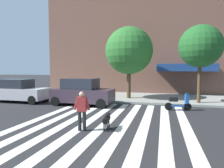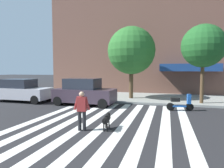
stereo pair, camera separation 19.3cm
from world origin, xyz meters
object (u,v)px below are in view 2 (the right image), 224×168
at_px(parked_car_near_curb, 21,91).
at_px(street_tree_middle, 203,46).
at_px(pedestrian_dog_walker, 82,109).
at_px(parked_car_behind_first, 84,92).
at_px(dog_on_leash, 107,119).
at_px(parked_scooter, 180,103).
at_px(street_tree_nearest, 131,51).

relative_size(parked_car_near_curb, street_tree_middle, 0.86).
xyz_separation_m(parked_car_near_curb, pedestrian_dog_walker, (7.92, -5.52, 0.07)).
xyz_separation_m(parked_car_behind_first, street_tree_middle, (8.15, 2.25, 3.27)).
bearing_deg(pedestrian_dog_walker, dog_on_leash, 24.85).
distance_m(parked_car_behind_first, pedestrian_dog_walker, 6.01).
bearing_deg(parked_car_behind_first, dog_on_leash, -56.78).
xyz_separation_m(parked_scooter, pedestrian_dog_walker, (-4.17, -5.30, 0.45)).
bearing_deg(street_tree_middle, parked_car_behind_first, -164.57).
bearing_deg(dog_on_leash, pedestrian_dog_walker, -155.15).
relative_size(street_tree_middle, pedestrian_dog_walker, 3.40).
distance_m(street_tree_middle, dog_on_leash, 9.54).
height_order(street_tree_nearest, dog_on_leash, street_tree_nearest).
relative_size(parked_car_near_curb, street_tree_nearest, 0.81).
bearing_deg(street_tree_nearest, pedestrian_dog_walker, -92.81).
bearing_deg(parked_car_near_curb, street_tree_middle, 9.34).
xyz_separation_m(parked_car_behind_first, street_tree_nearest, (2.82, 3.32, 3.20)).
distance_m(street_tree_nearest, dog_on_leash, 9.18).
height_order(parked_car_near_curb, street_tree_middle, street_tree_middle).
xyz_separation_m(parked_car_near_curb, parked_car_behind_first, (5.53, 0.00, 0.07)).
xyz_separation_m(parked_scooter, dog_on_leash, (-3.23, -4.87, -0.03)).
bearing_deg(parked_car_behind_first, parked_scooter, -1.85).
bearing_deg(street_tree_middle, dog_on_leash, -123.34).
bearing_deg(parked_scooter, pedestrian_dog_walker, -128.17).
distance_m(parked_scooter, street_tree_middle, 4.74).
distance_m(parked_car_near_curb, street_tree_nearest, 9.57).
bearing_deg(street_tree_nearest, street_tree_middle, -11.33).
height_order(parked_car_behind_first, dog_on_leash, parked_car_behind_first).
bearing_deg(parked_car_near_curb, street_tree_nearest, 21.67).
relative_size(parked_car_near_curb, parked_car_behind_first, 1.09).
distance_m(parked_scooter, dog_on_leash, 5.84).
distance_m(parked_scooter, pedestrian_dog_walker, 6.76).
relative_size(parked_car_behind_first, parked_scooter, 2.71).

